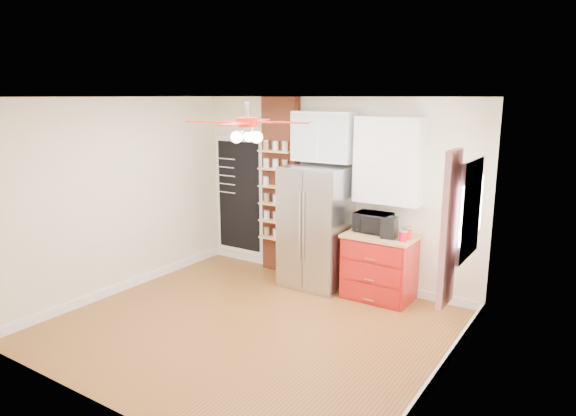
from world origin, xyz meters
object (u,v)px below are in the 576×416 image
Objects in this scene: red_cabinet at (379,266)px; toaster_oven at (373,222)px; fridge at (316,227)px; pantry_jar_oats at (266,181)px; canister_left at (403,237)px; coffee_maker at (390,228)px; ceiling_fan at (247,123)px.

toaster_oven is at bearing 156.42° from red_cabinet.
fridge reaches higher than pantry_jar_oats.
fridge reaches higher than canister_left.
toaster_oven and coffee_maker have the same top height.
toaster_oven is 3.95× the size of pantry_jar_oats.
toaster_oven is 1.87m from pantry_jar_oats.
ceiling_fan reaches higher than fridge.
canister_left is at bearing -4.41° from fridge.
pantry_jar_oats is (-2.12, 0.20, 0.40)m from coffee_maker.
coffee_maker is at bearing -28.56° from red_cabinet.
coffee_maker is (0.15, -0.08, 0.58)m from red_cabinet.
fridge is 2.25m from ceiling_fan.
fridge is at bearing -9.68° from pantry_jar_oats.
fridge is 3.62× the size of toaster_oven.
fridge is 1.25× the size of ceiling_fan.
toaster_oven is (0.78, 1.74, -1.39)m from ceiling_fan.
toaster_oven is 0.56m from canister_left.
fridge is 14.29× the size of pantry_jar_oats.
pantry_jar_oats is at bearing 170.32° from fridge.
pantry_jar_oats reaches higher than red_cabinet.
fridge is at bearing 91.76° from ceiling_fan.
canister_left is at bearing -22.84° from toaster_oven.
canister_left is (0.37, -0.15, 0.51)m from red_cabinet.
pantry_jar_oats is (-1.96, 0.12, 0.98)m from red_cabinet.
coffee_maker is (1.07, 1.60, -1.39)m from ceiling_fan.
ceiling_fan is 11.43× the size of pantry_jar_oats.
fridge is 0.85m from toaster_oven.
red_cabinet is 2.20m from pantry_jar_oats.
coffee_maker is 2.16m from pantry_jar_oats.
coffee_maker is at bearing 162.09° from canister_left.
ceiling_fan is 2.37m from coffee_maker.
canister_left is 2.40m from pantry_jar_oats.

